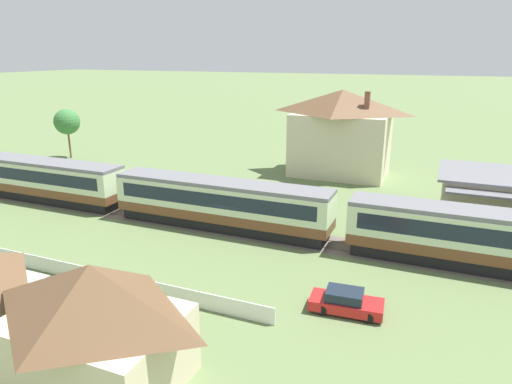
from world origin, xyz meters
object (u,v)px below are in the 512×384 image
at_px(parked_car_red, 346,302).
at_px(cottage_brown_roof_2, 96,324).
at_px(station_building, 510,202).
at_px(yard_tree_1, 67,122).
at_px(passenger_train, 224,202).
at_px(station_house_brown_roof, 341,132).

bearing_deg(parked_car_red, cottage_brown_roof_2, -135.92).
bearing_deg(station_building, yard_tree_1, 172.88).
bearing_deg(parked_car_red, yard_tree_1, 146.15).
relative_size(station_building, yard_tree_1, 1.69).
xyz_separation_m(cottage_brown_roof_2, parked_car_red, (8.75, 9.88, -2.35)).
relative_size(passenger_train, yard_tree_1, 8.72).
xyz_separation_m(passenger_train, cottage_brown_roof_2, (3.31, -18.82, 0.72)).
distance_m(passenger_train, parked_car_red, 15.10).
height_order(cottage_brown_roof_2, yard_tree_1, yard_tree_1).
relative_size(passenger_train, station_house_brown_roof, 4.99).
bearing_deg(cottage_brown_roof_2, passenger_train, 99.98).
relative_size(passenger_train, cottage_brown_roof_2, 7.65).
relative_size(cottage_brown_roof_2, yard_tree_1, 1.14).
xyz_separation_m(station_house_brown_roof, yard_tree_1, (-36.53, -5.40, -0.16)).
relative_size(passenger_train, parked_car_red, 14.03).
height_order(cottage_brown_roof_2, parked_car_red, cottage_brown_roof_2).
bearing_deg(cottage_brown_roof_2, station_house_brown_roof, 87.81).
height_order(passenger_train, station_building, station_building).
height_order(passenger_train, parked_car_red, passenger_train).
bearing_deg(station_house_brown_roof, parked_car_red, -76.52).
bearing_deg(cottage_brown_roof_2, parked_car_red, 48.48).
xyz_separation_m(station_house_brown_roof, parked_car_red, (7.22, -30.10, -4.55)).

